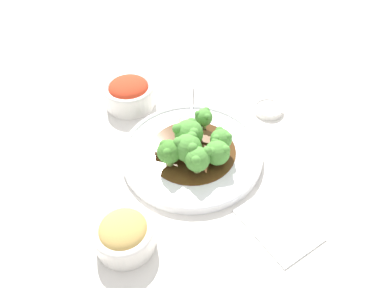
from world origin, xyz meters
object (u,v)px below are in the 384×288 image
Objects in this scene: beef_strip_2 at (189,131)px; beef_strip_3 at (210,141)px; serving_spoon at (192,119)px; beef_strip_1 at (172,150)px; broccoli_floret_2 at (197,159)px; broccoli_floret_0 at (188,147)px; side_bowl_appetizer at (124,234)px; sauce_dish at (268,109)px; broccoli_floret_4 at (221,139)px; broccoli_floret_3 at (187,134)px; broccoli_floret_5 at (169,151)px; broccoli_floret_1 at (217,152)px; main_plate at (192,153)px; side_bowl_kimchi at (129,93)px; beef_strip_0 at (206,153)px; broccoli_floret_6 at (204,117)px.

beef_strip_3 is at bearing 21.87° from beef_strip_2.
serving_spoon reaches higher than beef_strip_2.
beef_strip_1 is 0.07m from broccoli_floret_2.
broccoli_floret_0 reaches higher than serving_spoon.
side_bowl_appetizer is 0.42m from sauce_dish.
beef_strip_2 is 0.08m from broccoli_floret_4.
beef_strip_2 is 0.03m from serving_spoon.
broccoli_floret_3 is 1.11× the size of broccoli_floret_5.
broccoli_floret_1 is at bearing -67.26° from sauce_dish.
broccoli_floret_0 is at bearing -98.98° from broccoli_floret_4.
broccoli_floret_4 is 0.25m from side_bowl_appetizer.
broccoli_floret_3 is (0.00, 0.03, 0.03)m from beef_strip_1.
main_plate is 4.74× the size of beef_strip_3.
beef_strip_3 is 0.22m from side_bowl_kimchi.
beef_strip_2 is 1.47× the size of broccoli_floret_2.
beef_strip_1 reaches higher than beef_strip_0.
sauce_dish is (-0.01, 0.25, -0.02)m from beef_strip_1.
beef_strip_1 is (-0.01, -0.04, 0.01)m from main_plate.
broccoli_floret_5 is 1.17× the size of broccoli_floret_6.
beef_strip_1 is 0.08m from beef_strip_3.
broccoli_floret_4 reaches higher than broccoli_floret_6.
beef_strip_2 is at bearing -95.96° from broccoli_floret_6.
broccoli_floret_0 is 0.11m from serving_spoon.
broccoli_floret_5 is 0.17m from side_bowl_appetizer.
broccoli_floret_4 is at bearing 12.34° from beef_strip_3.
broccoli_floret_5 is 0.29× the size of serving_spoon.
beef_strip_2 is 1.44× the size of broccoli_floret_5.
broccoli_floret_3 is 0.06m from broccoli_floret_6.
side_bowl_appetizer is at bearing -61.99° from broccoli_floret_0.
beef_strip_0 is 0.53× the size of side_bowl_kimchi.
beef_strip_0 is 0.05m from broccoli_floret_0.
broccoli_floret_5 is at bearing -64.57° from broccoli_floret_6.
broccoli_floret_5 reaches higher than side_bowl_kimchi.
broccoli_floret_5 is at bearing -108.27° from broccoli_floret_0.
beef_strip_1 is at bearing -96.06° from broccoli_floret_3.
broccoli_floret_0 is 0.63× the size of side_bowl_appetizer.
broccoli_floret_6 is at bearing 174.56° from broccoli_floret_4.
broccoli_floret_3 is 1.30× the size of broccoli_floret_6.
broccoli_floret_4 is (0.01, 0.03, 0.03)m from beef_strip_0.
broccoli_floret_2 is at bearing 41.48° from broccoli_floret_5.
broccoli_floret_5 is at bearing -101.88° from beef_strip_0.
broccoli_floret_3 is (-0.03, 0.02, -0.00)m from broccoli_floret_0.
beef_strip_1 is 0.25m from sauce_dish.
broccoli_floret_5 is at bearing -79.77° from main_plate.
broccoli_floret_2 is (0.03, 0.00, -0.00)m from broccoli_floret_0.
broccoli_floret_6 is (-0.09, 0.03, 0.00)m from broccoli_floret_1.
beef_strip_1 is 0.04m from broccoli_floret_5.
broccoli_floret_0 is (0.02, -0.02, 0.04)m from main_plate.
broccoli_floret_0 reaches higher than beef_strip_2.
broccoli_floret_0 is at bearing 118.01° from side_bowl_appetizer.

